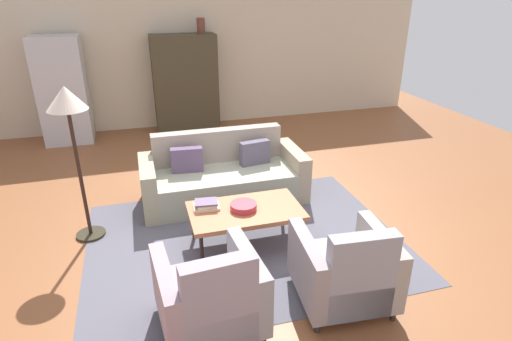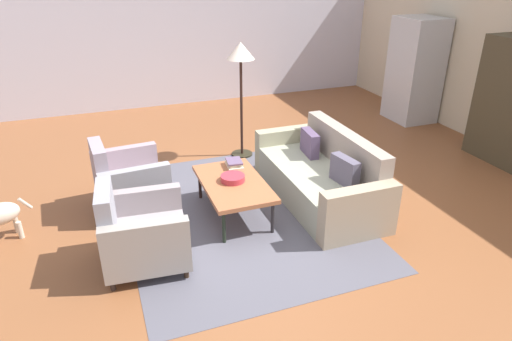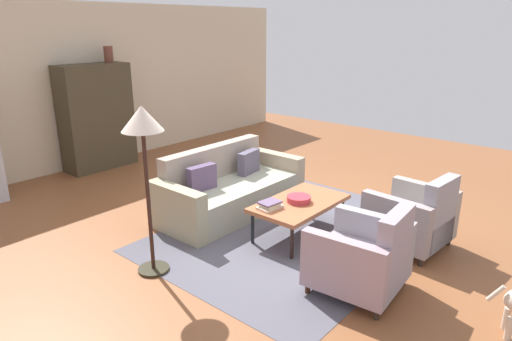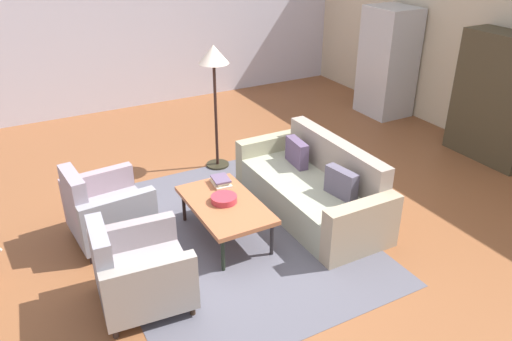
% 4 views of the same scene
% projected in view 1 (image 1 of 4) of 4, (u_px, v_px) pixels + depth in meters
% --- Properties ---
extents(ground_plane, '(11.61, 11.61, 0.00)m').
position_uv_depth(ground_plane, '(249.00, 230.00, 4.92)').
color(ground_plane, brown).
extents(wall_back, '(9.67, 0.12, 2.80)m').
position_uv_depth(wall_back, '(189.00, 53.00, 8.17)').
color(wall_back, beige).
rests_on(wall_back, ground).
extents(area_rug, '(3.40, 2.60, 0.01)m').
position_uv_depth(area_rug, '(245.00, 241.00, 4.70)').
color(area_rug, '#55545F').
rests_on(area_rug, ground).
extents(couch, '(2.10, 0.90, 0.86)m').
position_uv_depth(couch, '(223.00, 177.00, 5.58)').
color(couch, gray).
rests_on(couch, ground).
extents(coffee_table, '(1.20, 0.70, 0.44)m').
position_uv_depth(coffee_table, '(245.00, 212.00, 4.50)').
color(coffee_table, black).
rests_on(coffee_table, ground).
extents(armchair_left, '(0.86, 0.86, 0.88)m').
position_uv_depth(armchair_left, '(211.00, 298.00, 3.35)').
color(armchair_left, '#3A1E11').
rests_on(armchair_left, ground).
extents(armchair_right, '(0.87, 0.87, 0.88)m').
position_uv_depth(armchair_right, '(346.00, 272.00, 3.65)').
color(armchair_right, black).
rests_on(armchair_right, ground).
extents(fruit_bowl, '(0.28, 0.28, 0.07)m').
position_uv_depth(fruit_bowl, '(244.00, 206.00, 4.46)').
color(fruit_bowl, '#B0303D').
rests_on(fruit_bowl, coffee_table).
extents(book_stack, '(0.29, 0.21, 0.08)m').
position_uv_depth(book_stack, '(206.00, 205.00, 4.49)').
color(book_stack, beige).
rests_on(book_stack, coffee_table).
extents(cabinet, '(1.20, 0.51, 1.80)m').
position_uv_depth(cabinet, '(186.00, 83.00, 8.04)').
color(cabinet, '#3E3524').
rests_on(cabinet, ground).
extents(vase_tall, '(0.15, 0.15, 0.28)m').
position_uv_depth(vase_tall, '(201.00, 26.00, 7.70)').
color(vase_tall, brown).
rests_on(vase_tall, cabinet).
extents(refrigerator, '(0.80, 0.73, 1.85)m').
position_uv_depth(refrigerator, '(63.00, 90.00, 7.38)').
color(refrigerator, '#B7BABF').
rests_on(refrigerator, ground).
extents(floor_lamp, '(0.40, 0.40, 1.72)m').
position_uv_depth(floor_lamp, '(69.00, 113.00, 4.23)').
color(floor_lamp, '#2A2718').
rests_on(floor_lamp, ground).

